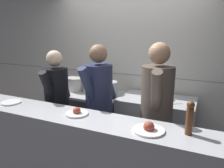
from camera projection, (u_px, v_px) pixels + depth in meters
wall_back_tiled at (130, 65)px, 3.64m from camera, size 8.00×0.06×2.60m
oven_range at (91, 117)px, 3.71m from camera, size 1.00×0.71×0.86m
prep_counter at (156, 128)px, 3.26m from camera, size 1.08×0.65×0.91m
pass_counter at (80, 161)px, 2.36m from camera, size 2.85×0.45×1.02m
stock_pot at (76, 84)px, 3.73m from camera, size 0.32×0.32×0.23m
sauce_pot at (92, 87)px, 3.61m from camera, size 0.32×0.32×0.19m
braising_pot at (108, 88)px, 3.42m from camera, size 0.29×0.29×0.23m
mixing_bowl_steel at (168, 97)px, 3.09m from camera, size 0.21×0.21×0.10m
chefs_knife at (168, 104)px, 2.92m from camera, size 0.30×0.21×0.02m
plated_dish_main at (11, 102)px, 2.63m from camera, size 0.23×0.23×0.02m
plated_dish_appetiser at (77, 113)px, 2.28m from camera, size 0.24×0.24×0.08m
plated_dish_dessert at (149, 129)px, 1.90m from camera, size 0.28×0.28×0.10m
pepper_mill at (190, 117)px, 1.81m from camera, size 0.07×0.07×0.30m
chef_head_cook at (57, 103)px, 3.02m from camera, size 0.38×0.71×1.62m
chef_sous at (99, 104)px, 2.82m from camera, size 0.39×0.75×1.71m
chef_line at (156, 112)px, 2.47m from camera, size 0.42×0.77×1.76m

